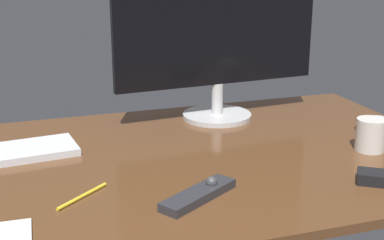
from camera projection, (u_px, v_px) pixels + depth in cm
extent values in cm
cube|color=brown|center=(175.00, 162.00, 130.62)|extent=(140.00, 84.00, 2.00)
cylinder|color=silver|center=(217.00, 116.00, 161.43)|extent=(20.20, 20.20, 1.38)
cylinder|color=silver|center=(217.00, 99.00, 159.89)|extent=(3.29, 3.29, 9.02)
cube|color=black|center=(218.00, 19.00, 153.07)|extent=(61.38, 6.83, 37.24)
ellipsoid|color=silver|center=(372.00, 122.00, 151.91)|extent=(12.19, 7.92, 3.39)
cube|color=#2D2D33|center=(199.00, 195.00, 108.47)|extent=(18.52, 14.06, 1.80)
sphere|color=#3F3F44|center=(212.00, 182.00, 111.20)|extent=(2.38, 2.38, 2.38)
cylinder|color=silver|center=(370.00, 135.00, 134.21)|extent=(7.18, 7.18, 8.04)
cylinder|color=yellow|center=(82.00, 196.00, 109.15)|extent=(11.15, 9.46, 0.73)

